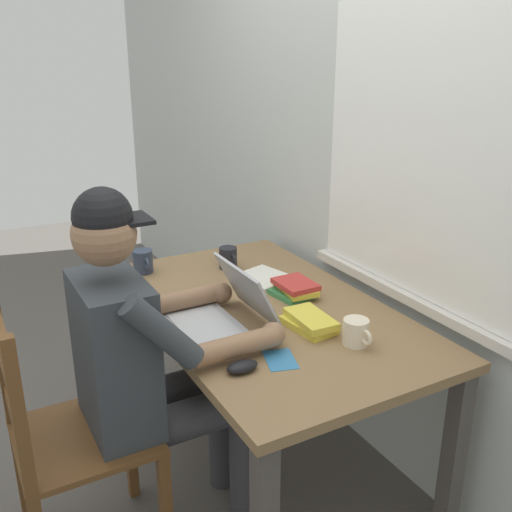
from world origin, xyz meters
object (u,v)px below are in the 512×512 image
object	(u,v)px
seated_person	(148,355)
book_stack_main	(295,288)
computer_mouse	(242,367)
coffee_mug_dark	(228,258)
coffee_mug_white	(356,332)
landscape_photo_print	(280,360)
wooden_chair	(67,439)
coffee_mug_spare	(143,262)
book_stack_side	(310,322)
laptop	(222,313)
desk	(264,328)

from	to	relation	value
seated_person	book_stack_main	world-z (taller)	seated_person
computer_mouse	coffee_mug_dark	distance (m)	0.87
coffee_mug_white	landscape_photo_print	xyz separation A→B (m)	(-0.03, -0.27, -0.04)
wooden_chair	coffee_mug_white	bearing A→B (deg)	71.45
wooden_chair	computer_mouse	bearing A→B (deg)	60.93
coffee_mug_white	coffee_mug_spare	size ratio (longest dim) A/B	1.00
coffee_mug_spare	book_stack_side	world-z (taller)	coffee_mug_spare
wooden_chair	coffee_mug_white	world-z (taller)	wooden_chair
book_stack_side	laptop	bearing A→B (deg)	-122.03
laptop	wooden_chair	bearing A→B (deg)	-86.98
coffee_mug_spare	coffee_mug_dark	bearing A→B (deg)	69.20
wooden_chair	computer_mouse	world-z (taller)	wooden_chair
coffee_mug_spare	book_stack_main	distance (m)	0.68
wooden_chair	book_stack_side	distance (m)	0.87
wooden_chair	coffee_mug_spare	xyz separation A→B (m)	(-0.65, 0.49, 0.29)
computer_mouse	coffee_mug_white	world-z (taller)	coffee_mug_white
coffee_mug_dark	coffee_mug_spare	world-z (taller)	coffee_mug_spare
desk	wooden_chair	xyz separation A→B (m)	(0.10, -0.77, -0.16)
computer_mouse	book_stack_main	size ratio (longest dim) A/B	0.48
landscape_photo_print	desk	bearing A→B (deg)	174.44
coffee_mug_spare	coffee_mug_white	bearing A→B (deg)	22.65
book_stack_main	book_stack_side	world-z (taller)	book_stack_main
laptop	coffee_mug_white	xyz separation A→B (m)	(0.33, 0.32, -0.01)
laptop	computer_mouse	distance (m)	0.31
wooden_chair	book_stack_main	xyz separation A→B (m)	(-0.13, 0.92, 0.28)
coffee_mug_spare	landscape_photo_print	xyz separation A→B (m)	(0.92, 0.13, -0.05)
book_stack_main	coffee_mug_white	bearing A→B (deg)	-5.01
coffee_mug_dark	seated_person	bearing A→B (deg)	-46.23
book_stack_side	coffee_mug_dark	bearing A→B (deg)	178.89
laptop	book_stack_main	bearing A→B (deg)	106.02
computer_mouse	coffee_mug_white	distance (m)	0.40
book_stack_main	laptop	bearing A→B (deg)	-73.98
book_stack_main	wooden_chair	bearing A→B (deg)	-81.78
book_stack_side	landscape_photo_print	size ratio (longest dim) A/B	1.61
laptop	book_stack_main	distance (m)	0.38
landscape_photo_print	laptop	bearing A→B (deg)	-152.52
coffee_mug_white	landscape_photo_print	size ratio (longest dim) A/B	0.94
computer_mouse	book_stack_side	size ratio (longest dim) A/B	0.48
laptop	coffee_mug_dark	size ratio (longest dim) A/B	2.86
computer_mouse	book_stack_main	bearing A→B (deg)	132.43
computer_mouse	book_stack_main	world-z (taller)	book_stack_main
coffee_mug_white	book_stack_main	bearing A→B (deg)	174.99
coffee_mug_dark	book_stack_side	bearing A→B (deg)	-1.11
wooden_chair	landscape_photo_print	size ratio (longest dim) A/B	7.33
landscape_photo_print	wooden_chair	bearing A→B (deg)	-96.53
computer_mouse	book_stack_main	xyz separation A→B (m)	(-0.40, 0.44, 0.01)
seated_person	wooden_chair	bearing A→B (deg)	-90.00
laptop	book_stack_main	size ratio (longest dim) A/B	1.59
seated_person	book_stack_side	bearing A→B (deg)	76.36
coffee_mug_dark	computer_mouse	bearing A→B (deg)	-23.58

